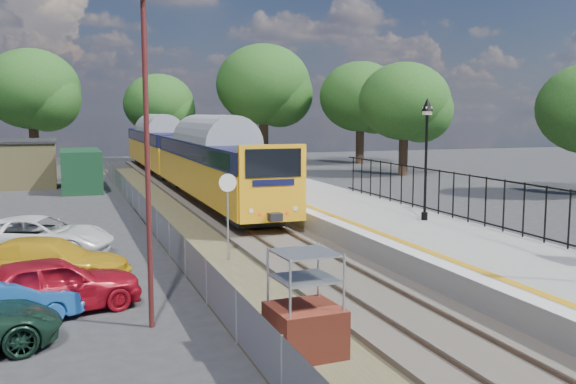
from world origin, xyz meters
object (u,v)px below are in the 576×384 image
train (180,151)px  brick_plinth (305,306)px  car_red (53,285)px  speed_sign (228,202)px  carpark_lamp (147,141)px  victorian_lamp_north (427,130)px  car_yellow (50,262)px  car_white (39,237)px

train → brick_plinth: bearing=-95.5°
brick_plinth → car_red: bearing=136.1°
speed_sign → carpark_lamp: (-3.28, -5.75, 2.29)m
carpark_lamp → car_red: size_ratio=1.79×
victorian_lamp_north → carpark_lamp: carpark_lamp is taller
car_red → victorian_lamp_north: bearing=-86.6°
brick_plinth → car_red: 6.76m
victorian_lamp_north → car_yellow: bearing=-173.3°
carpark_lamp → car_yellow: (-2.27, 4.72, -3.64)m
brick_plinth → car_white: size_ratio=0.44×
victorian_lamp_north → carpark_lamp: (-11.08, -6.30, 0.02)m
brick_plinth → car_red: (-4.87, 4.69, -0.33)m
carpark_lamp → victorian_lamp_north: bearing=29.6°
car_red → brick_plinth: bearing=-149.2°
train → carpark_lamp: 29.67m
victorian_lamp_north → train: 23.42m
car_yellow → carpark_lamp: bearing=-137.3°
train → car_yellow: (-8.05, -24.31, -1.67)m
carpark_lamp → car_white: size_ratio=1.52×
car_red → car_white: bearing=-10.9°
train → car_yellow: 25.66m
brick_plinth → speed_sign: speed_sign is taller
train → speed_sign: 23.41m
train → car_white: (-8.47, -20.28, -1.64)m
carpark_lamp → car_red: 4.57m
victorian_lamp_north → speed_sign: size_ratio=1.55×
speed_sign → brick_plinth: bearing=-95.4°
victorian_lamp_north → train: size_ratio=0.11×
carpark_lamp → car_yellow: 6.38m
brick_plinth → carpark_lamp: bearing=133.4°
speed_sign → car_red: 6.84m
victorian_lamp_north → car_white: 14.44m
brick_plinth → carpark_lamp: carpark_lamp is taller
train → car_yellow: bearing=-108.3°
victorian_lamp_north → car_white: (-13.77, 2.45, -3.60)m
victorian_lamp_north → brick_plinth: bearing=-132.4°
train → car_white: size_ratio=8.10×
train → car_yellow: size_ratio=8.76×
train → car_white: 22.04m
speed_sign → car_yellow: 5.81m
speed_sign → car_white: speed_sign is taller
car_yellow → car_red: bearing=-160.8°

